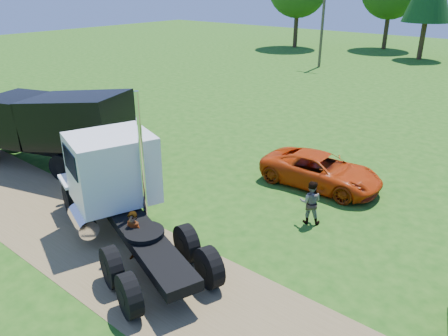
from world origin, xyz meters
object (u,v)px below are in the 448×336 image
Objects in this scene: spectator_a at (134,237)px; white_semi_tractor at (114,183)px; black_dump_truck at (51,125)px; orange_pickup at (321,171)px.

white_semi_tractor is at bearing 142.93° from spectator_a.
black_dump_truck is (-6.93, 1.68, 0.33)m from white_semi_tractor.
black_dump_truck is 5.22× the size of spectator_a.
orange_pickup is at bearing 82.77° from white_semi_tractor.
orange_pickup is 8.96m from spectator_a.
orange_pickup is (3.95, 7.84, -1.05)m from white_semi_tractor.
white_semi_tractor is 0.97× the size of black_dump_truck.
orange_pickup is at bearing 64.78° from spectator_a.
black_dump_truck is at bearing 150.77° from spectator_a.
spectator_a is (9.00, -2.60, -1.25)m from black_dump_truck.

